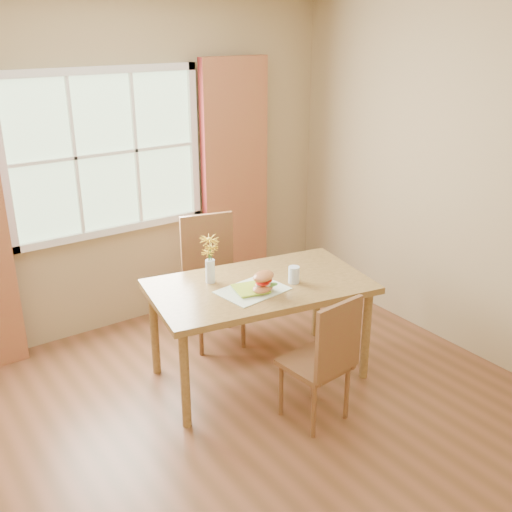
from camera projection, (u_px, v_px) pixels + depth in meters
The scene contains 11 objects.
room at pixel (236, 238), 3.33m from camera, with size 4.24×3.84×2.74m.
window at pixel (106, 154), 4.70m from camera, with size 1.62×0.06×1.32m.
curtain_right at pixel (235, 184), 5.39m from camera, with size 0.65×0.08×2.20m, color maroon.
dining_table at pixel (260, 293), 4.25m from camera, with size 1.66×1.12×0.75m.
chair_near at pixel (324, 356), 3.78m from camera, with size 0.41×0.41×0.91m.
chair_far at pixel (211, 273), 4.84m from camera, with size 0.53×0.53×1.04m.
placemat at pixel (253, 290), 4.11m from camera, with size 0.45×0.33×0.01m, color beige.
plate at pixel (251, 290), 4.10m from camera, with size 0.22×0.22×0.01m, color #A9D334.
croissant_sandwich at pixel (264, 282), 4.05m from camera, with size 0.22×0.19×0.14m.
water_glass at pixel (294, 275), 4.22m from camera, with size 0.08×0.08×0.12m.
flower_vase at pixel (210, 255), 4.17m from camera, with size 0.14×0.14×0.35m.
Camera 1 is at (-1.70, -2.63, 2.48)m, focal length 42.00 mm.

